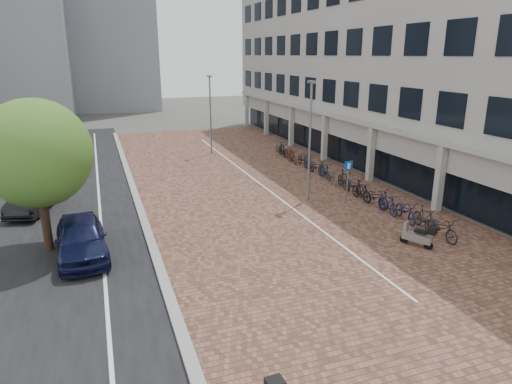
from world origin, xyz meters
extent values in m
plane|color=#474442|center=(0.00, 0.00, 0.00)|extent=(140.00, 140.00, 0.00)
cube|color=brown|center=(2.00, 12.00, 0.01)|extent=(14.50, 42.00, 0.04)
cube|color=black|center=(-9.00, 12.00, 0.01)|extent=(8.00, 50.00, 0.03)
cube|color=gray|center=(-5.10, 12.00, 0.07)|extent=(0.35, 42.00, 0.14)
cube|color=white|center=(-7.00, 12.00, 0.02)|extent=(0.12, 44.00, 0.00)
cube|color=white|center=(2.20, 12.00, 0.04)|extent=(0.10, 30.00, 0.00)
cube|color=#A4A49F|center=(13.00, 16.00, 8.50)|extent=(8.00, 40.00, 13.00)
cube|color=black|center=(9.60, 16.00, 1.70)|extent=(0.15, 38.00, 3.20)
cube|color=#A4A49F|center=(9.40, 16.00, 3.45)|extent=(1.60, 38.00, 0.30)
cube|color=#A4A49F|center=(8.80, 4.00, 1.70)|extent=(0.35, 0.35, 3.40)
cube|color=#A4A49F|center=(8.80, 10.00, 1.70)|extent=(0.35, 0.35, 3.40)
cube|color=#A4A49F|center=(8.80, 16.00, 1.70)|extent=(0.35, 0.35, 3.40)
cube|color=#A4A49F|center=(8.80, 22.00, 1.70)|extent=(0.35, 0.35, 3.40)
cube|color=#A4A49F|center=(8.80, 28.00, 1.70)|extent=(0.35, 0.35, 3.40)
cube|color=#A4A49F|center=(8.80, 34.00, 1.70)|extent=(0.35, 0.35, 3.40)
cube|color=gray|center=(-4.00, 55.00, 13.00)|extent=(12.00, 10.00, 26.00)
imported|color=black|center=(-7.73, 4.16, 0.76)|extent=(2.08, 4.59, 1.53)
imported|color=black|center=(-10.06, 10.59, 0.68)|extent=(2.40, 4.33, 1.35)
cylinder|color=slate|center=(5.10, 6.40, 1.06)|extent=(0.07, 0.07, 2.12)
cube|color=#0D44A9|center=(5.10, 6.37, 2.07)|extent=(0.48, 0.11, 0.48)
cylinder|color=gray|center=(3.50, 7.63, 3.09)|extent=(0.12, 0.12, 6.17)
cylinder|color=gray|center=(1.54, 20.81, 2.96)|extent=(0.12, 0.12, 5.92)
cylinder|color=#382619|center=(-9.00, 5.30, 1.31)|extent=(0.34, 0.34, 2.62)
sphere|color=#3D6422|center=(-9.00, 5.30, 3.93)|extent=(4.11, 4.11, 4.11)
sphere|color=#3D6422|center=(-8.53, 5.86, 3.37)|extent=(2.62, 2.62, 2.62)
imported|color=black|center=(6.49, 1.00, 0.52)|extent=(0.70, 1.98, 1.04)
imported|color=black|center=(6.59, 2.15, 0.53)|extent=(0.64, 1.78, 1.05)
imported|color=#15173C|center=(6.44, 3.30, 0.52)|extent=(1.04, 2.07, 1.04)
imported|color=#121433|center=(6.25, 4.45, 0.53)|extent=(0.59, 1.77, 1.05)
imported|color=black|center=(6.33, 5.60, 0.52)|extent=(0.92, 2.04, 1.04)
imported|color=black|center=(6.21, 6.75, 0.53)|extent=(0.51, 1.75, 1.05)
imported|color=black|center=(6.42, 7.90, 0.52)|extent=(0.88, 2.03, 1.04)
imported|color=black|center=(6.49, 9.05, 0.53)|extent=(0.71, 1.79, 1.05)
imported|color=#56524E|center=(6.32, 10.20, 0.52)|extent=(0.99, 2.06, 1.04)
imported|color=#121A31|center=(6.41, 11.35, 0.53)|extent=(0.53, 1.76, 1.05)
imported|color=black|center=(6.48, 12.50, 0.52)|extent=(0.98, 2.05, 1.04)
imported|color=black|center=(6.42, 13.65, 0.53)|extent=(0.74, 1.80, 1.05)
imported|color=black|center=(6.56, 14.80, 0.52)|extent=(0.89, 2.03, 1.04)
imported|color=#4F1E15|center=(6.22, 15.95, 0.53)|extent=(0.55, 1.76, 1.05)
imported|color=black|center=(6.52, 17.10, 0.52)|extent=(0.87, 2.03, 1.04)
imported|color=black|center=(6.43, 18.25, 0.53)|extent=(0.67, 1.79, 1.05)
imported|color=#4D4C46|center=(6.65, 19.40, 0.52)|extent=(0.90, 2.04, 1.04)
camera|label=1|loc=(-6.79, -13.27, 7.49)|focal=32.01mm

